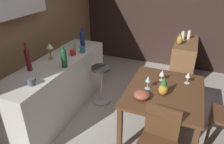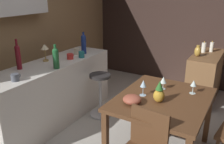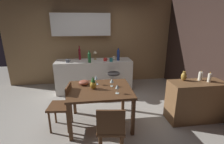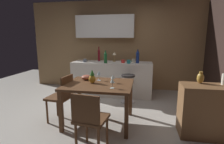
# 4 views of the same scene
# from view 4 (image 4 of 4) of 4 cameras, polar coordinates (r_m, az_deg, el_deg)

# --- Properties ---
(ground_plane) EXTENTS (9.00, 9.00, 0.00)m
(ground_plane) POSITION_cam_4_polar(r_m,az_deg,el_deg) (3.66, -4.10, -13.74)
(ground_plane) COLOR #B7B2A8
(wall_kitchen_back) EXTENTS (5.20, 0.33, 2.60)m
(wall_kitchen_back) POSITION_cam_4_polar(r_m,az_deg,el_deg) (5.37, 0.54, 9.74)
(wall_kitchen_back) COLOR #9E7A51
(wall_kitchen_back) RESTS_ON ground_plane
(dining_table) EXTENTS (1.17, 0.96, 0.74)m
(dining_table) POSITION_cam_4_polar(r_m,az_deg,el_deg) (3.14, -4.23, -5.25)
(dining_table) COLOR #56351E
(dining_table) RESTS_ON ground_plane
(kitchen_counter) EXTENTS (2.10, 0.60, 0.90)m
(kitchen_counter) POSITION_cam_4_polar(r_m,az_deg,el_deg) (4.76, -0.04, -2.13)
(kitchen_counter) COLOR silver
(kitchen_counter) RESTS_ON ground_plane
(sideboard_cabinet) EXTENTS (1.10, 0.44, 0.82)m
(sideboard_cabinet) POSITION_cam_4_polar(r_m,az_deg,el_deg) (3.22, 30.81, -10.98)
(sideboard_cabinet) COLOR brown
(sideboard_cabinet) RESTS_ON ground_plane
(chair_near_window) EXTENTS (0.44, 0.44, 0.87)m
(chair_near_window) POSITION_cam_4_polar(r_m,az_deg,el_deg) (3.37, -15.82, -7.44)
(chair_near_window) COLOR #56351E
(chair_near_window) RESTS_ON ground_plane
(chair_by_doorway) EXTENTS (0.45, 0.45, 0.85)m
(chair_by_doorway) POSITION_cam_4_polar(r_m,az_deg,el_deg) (2.40, -7.20, -14.81)
(chair_by_doorway) COLOR #56351E
(chair_by_doorway) RESTS_ON ground_plane
(bar_stool) EXTENTS (0.34, 0.34, 0.68)m
(bar_stool) POSITION_cam_4_polar(r_m,az_deg,el_deg) (4.22, 5.16, -5.13)
(bar_stool) COLOR #262323
(bar_stool) RESTS_ON ground_plane
(wine_glass_left) EXTENTS (0.08, 0.08, 0.16)m
(wine_glass_left) POSITION_cam_4_polar(r_m,az_deg,el_deg) (3.13, 0.30, -1.50)
(wine_glass_left) COLOR silver
(wine_glass_left) RESTS_ON dining_table
(wine_glass_right) EXTENTS (0.07, 0.07, 0.18)m
(wine_glass_right) POSITION_cam_4_polar(r_m,az_deg,el_deg) (3.31, -4.27, -0.43)
(wine_glass_right) COLOR silver
(wine_glass_right) RESTS_ON dining_table
(wine_glass_center) EXTENTS (0.07, 0.07, 0.16)m
(wine_glass_center) POSITION_cam_4_polar(r_m,az_deg,el_deg) (2.79, 0.09, -2.87)
(wine_glass_center) COLOR silver
(wine_glass_center) RESTS_ON dining_table
(pineapple_centerpiece) EXTENTS (0.12, 0.12, 0.24)m
(pineapple_centerpiece) POSITION_cam_4_polar(r_m,az_deg,el_deg) (3.14, -6.42, -1.74)
(pineapple_centerpiece) COLOR gold
(pineapple_centerpiece) RESTS_ON dining_table
(fruit_bowl) EXTENTS (0.20, 0.20, 0.09)m
(fruit_bowl) POSITION_cam_4_polar(r_m,az_deg,el_deg) (3.41, -8.19, -1.70)
(fruit_bowl) COLOR #9E4C38
(fruit_bowl) RESTS_ON dining_table
(wine_bottle_cobalt) EXTENTS (0.08, 0.08, 0.34)m
(wine_bottle_cobalt) POSITION_cam_4_polar(r_m,az_deg,el_deg) (4.50, 8.28, 4.95)
(wine_bottle_cobalt) COLOR navy
(wine_bottle_cobalt) RESTS_ON kitchen_counter
(wine_bottle_green) EXTENTS (0.08, 0.08, 0.32)m
(wine_bottle_green) POSITION_cam_4_polar(r_m,az_deg,el_deg) (4.45, -2.10, 4.79)
(wine_bottle_green) COLOR #1E592D
(wine_bottle_green) RESTS_ON kitchen_counter
(wine_bottle_ruby) EXTENTS (0.07, 0.07, 0.39)m
(wine_bottle_ruby) POSITION_cam_4_polar(r_m,az_deg,el_deg) (4.88, -4.23, 5.65)
(wine_bottle_ruby) COLOR maroon
(wine_bottle_ruby) RESTS_ON kitchen_counter
(cup_red) EXTENTS (0.13, 0.09, 0.08)m
(cup_red) POSITION_cam_4_polar(r_m,az_deg,el_deg) (4.51, 3.58, 3.47)
(cup_red) COLOR red
(cup_red) RESTS_ON kitchen_counter
(cup_teal) EXTENTS (0.12, 0.09, 0.10)m
(cup_teal) POSITION_cam_4_polar(r_m,az_deg,el_deg) (4.41, 5.41, 3.36)
(cup_teal) COLOR teal
(cup_teal) RESTS_ON kitchen_counter
(cup_slate) EXTENTS (0.12, 0.09, 0.08)m
(cup_slate) POSITION_cam_4_polar(r_m,az_deg,el_deg) (4.70, -8.76, 3.67)
(cup_slate) COLOR #515660
(cup_slate) RESTS_ON kitchen_counter
(cup_cream) EXTENTS (0.12, 0.09, 0.10)m
(cup_cream) POSITION_cam_4_polar(r_m,az_deg,el_deg) (4.58, 6.96, 3.62)
(cup_cream) COLOR beige
(cup_cream) RESTS_ON kitchen_counter
(counter_lamp) EXTENTS (0.11, 0.11, 0.25)m
(counter_lamp) POSITION_cam_4_polar(r_m,az_deg,el_deg) (4.76, 0.73, 5.65)
(counter_lamp) COLOR #A58447
(counter_lamp) RESTS_ON kitchen_counter
(pillar_candle_short) EXTENTS (0.08, 0.08, 0.20)m
(pillar_candle_short) POSITION_cam_4_polar(r_m,az_deg,el_deg) (3.20, 32.52, -2.00)
(pillar_candle_short) COLOR white
(pillar_candle_short) RESTS_ON sideboard_cabinet
(vase_brass) EXTENTS (0.11, 0.11, 0.19)m
(vase_brass) POSITION_cam_4_polar(r_m,az_deg,el_deg) (3.12, 26.67, -1.72)
(vase_brass) COLOR #B78C38
(vase_brass) RESTS_ON sideboard_cabinet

